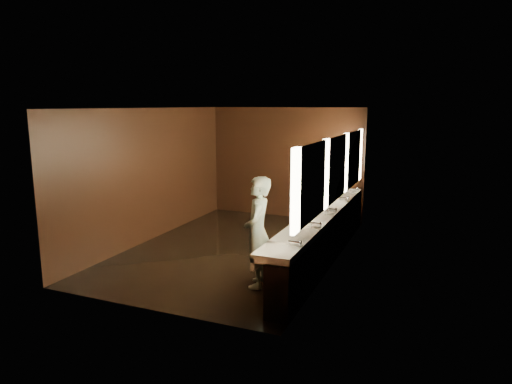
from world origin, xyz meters
TOP-DOWN VIEW (x-y plane):
  - floor at (0.00, 0.00)m, footprint 6.00×6.00m
  - ceiling at (0.00, 0.00)m, footprint 4.00×6.00m
  - wall_back at (0.00, 3.00)m, footprint 4.00×0.02m
  - wall_front at (0.00, -3.00)m, footprint 4.00×0.02m
  - wall_left at (-2.00, 0.00)m, footprint 0.02×6.00m
  - wall_right at (2.00, 0.00)m, footprint 0.02×6.00m
  - sink_counter at (1.79, 0.00)m, footprint 0.55×5.40m
  - mirror_band at (1.98, -0.00)m, footprint 0.06×5.03m
  - person at (1.11, -1.59)m, footprint 0.57×0.73m
  - trash_bin at (1.58, -1.97)m, footprint 0.50×0.50m

SIDE VIEW (x-z plane):
  - floor at x=0.00m, z-range 0.00..0.00m
  - trash_bin at x=1.58m, z-range 0.00..0.62m
  - sink_counter at x=1.79m, z-range -0.01..1.00m
  - person at x=1.11m, z-range 0.00..1.78m
  - wall_back at x=0.00m, z-range 0.00..2.80m
  - wall_front at x=0.00m, z-range 0.00..2.80m
  - wall_left at x=-2.00m, z-range 0.00..2.80m
  - wall_right at x=2.00m, z-range 0.00..2.80m
  - mirror_band at x=1.98m, z-range 1.17..2.32m
  - ceiling at x=0.00m, z-range 2.79..2.81m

